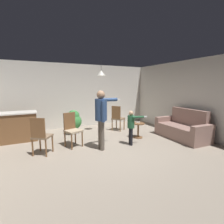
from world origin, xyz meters
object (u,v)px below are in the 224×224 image
at_px(kitchen_counter, 16,127).
at_px(dining_chair_by_counter, 117,117).
at_px(spare_remote_on_table, 138,122).
at_px(side_table_by_couch, 138,128).
at_px(potted_plant_corner, 74,121).
at_px(person_adult, 102,113).
at_px(couch_floral, 183,129).
at_px(person_child, 131,124).
at_px(dining_chair_near_wall, 41,135).
at_px(dining_chair_centre_back, 72,128).

xyz_separation_m(kitchen_counter, dining_chair_by_counter, (3.56, -0.24, 0.07)).
bearing_deg(spare_remote_on_table, side_table_by_couch, -114.04).
bearing_deg(spare_remote_on_table, dining_chair_by_counter, 100.64).
bearing_deg(kitchen_counter, potted_plant_corner, 0.77).
bearing_deg(person_adult, side_table_by_couch, 110.70).
relative_size(couch_floral, side_table_by_couch, 3.52).
xyz_separation_m(couch_floral, side_table_by_couch, (-1.33, 0.72, -0.00)).
bearing_deg(couch_floral, kitchen_counter, 69.42).
height_order(couch_floral, side_table_by_couch, couch_floral).
bearing_deg(kitchen_counter, person_child, -31.57).
xyz_separation_m(couch_floral, person_adult, (-2.88, 0.28, 0.70)).
bearing_deg(person_child, couch_floral, 94.33).
distance_m(couch_floral, potted_plant_corner, 3.88).
distance_m(couch_floral, dining_chair_near_wall, 4.49).
height_order(person_adult, potted_plant_corner, person_adult).
height_order(side_table_by_couch, dining_chair_by_counter, dining_chair_by_counter).
distance_m(side_table_by_couch, dining_chair_by_counter, 1.21).
distance_m(person_child, potted_plant_corner, 2.33).
height_order(couch_floral, dining_chair_centre_back, same).
height_order(kitchen_counter, dining_chair_near_wall, dining_chair_near_wall).
bearing_deg(dining_chair_centre_back, dining_chair_by_counter, -173.75).
bearing_deg(person_child, dining_chair_near_wall, -87.73).
relative_size(side_table_by_couch, spare_remote_on_table, 4.00).
xyz_separation_m(person_child, spare_remote_on_table, (0.64, 0.56, -0.11)).
relative_size(side_table_by_couch, dining_chair_by_counter, 0.52).
height_order(person_adult, spare_remote_on_table, person_adult).
height_order(dining_chair_by_counter, dining_chair_near_wall, same).
height_order(person_child, spare_remote_on_table, person_child).
bearing_deg(dining_chair_by_counter, side_table_by_couch, -25.24).
distance_m(couch_floral, side_table_by_couch, 1.52).
height_order(dining_chair_near_wall, potted_plant_corner, dining_chair_near_wall).
height_order(person_child, dining_chair_centre_back, person_child).
xyz_separation_m(couch_floral, dining_chair_near_wall, (-4.45, 0.58, 0.21)).
bearing_deg(couch_floral, dining_chair_by_counter, 40.94).
bearing_deg(person_child, spare_remote_on_table, 141.96).
distance_m(person_adult, dining_chair_centre_back, 1.05).
xyz_separation_m(dining_chair_by_counter, dining_chair_centre_back, (-2.05, -1.00, 0.00)).
bearing_deg(dining_chair_centre_back, side_table_by_couch, 155.81).
bearing_deg(potted_plant_corner, person_child, -56.90).
relative_size(person_child, dining_chair_near_wall, 1.05).
relative_size(kitchen_counter, potted_plant_corner, 1.40).
relative_size(kitchen_counter, dining_chair_centre_back, 1.26).
bearing_deg(side_table_by_couch, potted_plant_corner, 142.68).
bearing_deg(dining_chair_centre_back, kitchen_counter, -59.10).
bearing_deg(side_table_by_couch, person_child, -140.20).
height_order(dining_chair_by_counter, potted_plant_corner, dining_chair_by_counter).
xyz_separation_m(side_table_by_couch, dining_chair_near_wall, (-3.12, -0.15, 0.22)).
bearing_deg(dining_chair_centre_back, dining_chair_near_wall, 0.61).
relative_size(dining_chair_by_counter, potted_plant_corner, 1.11).
relative_size(kitchen_counter, dining_chair_by_counter, 1.26).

